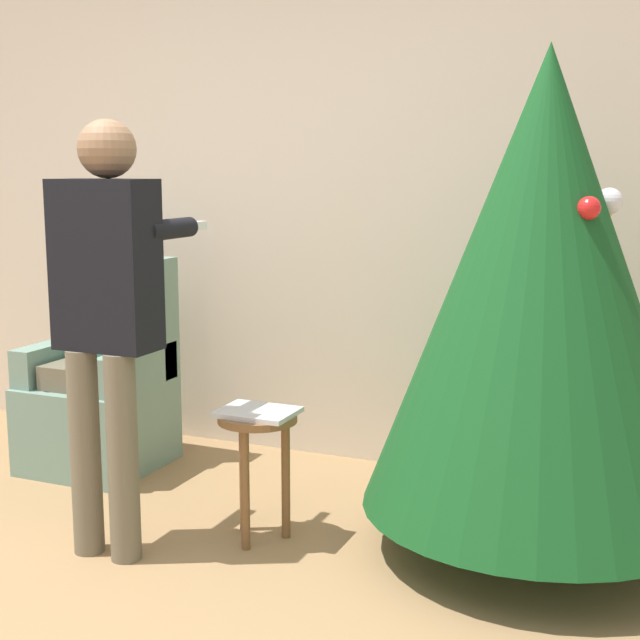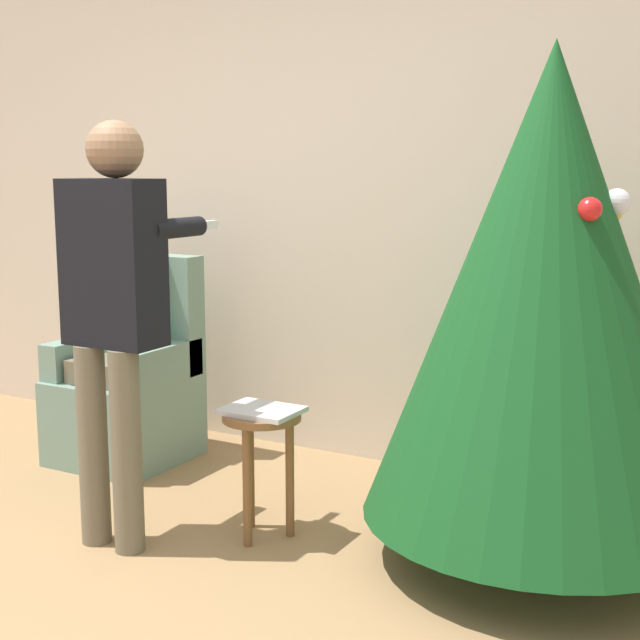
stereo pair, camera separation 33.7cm
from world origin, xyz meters
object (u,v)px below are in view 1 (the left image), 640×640
at_px(armchair, 103,394).
at_px(person_seated, 96,333).
at_px(side_stool, 258,442).
at_px(person_standing, 107,300).
at_px(christmas_tree, 541,284).

distance_m(armchair, person_seated, 0.32).
relative_size(armchair, side_stool, 2.01).
bearing_deg(armchair, person_standing, -51.08).
bearing_deg(christmas_tree, person_standing, -157.37).
bearing_deg(armchair, person_seated, -90.00).
xyz_separation_m(armchair, side_stool, (1.17, -0.53, 0.04)).
bearing_deg(person_standing, side_stool, 33.97).
bearing_deg(side_stool, christmas_tree, 16.74).
bearing_deg(person_seated, christmas_tree, -4.85).
bearing_deg(person_standing, armchair, 128.92).
xyz_separation_m(armchair, person_standing, (0.69, -0.86, 0.64)).
bearing_deg(person_seated, armchair, 90.00).
relative_size(person_seated, person_standing, 0.74).
relative_size(christmas_tree, person_standing, 1.16).
relative_size(christmas_tree, armchair, 1.85).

